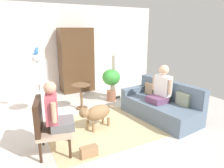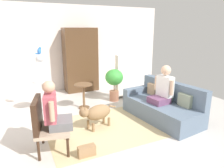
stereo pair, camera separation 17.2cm
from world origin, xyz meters
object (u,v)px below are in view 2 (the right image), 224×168
(person_on_armchair, at_px, (54,110))
(round_end_table, at_px, (84,93))
(dog, at_px, (97,113))
(armoire_cabinet, at_px, (81,60))
(handbag, at_px, (87,151))
(armchair, at_px, (45,122))
(parrot, at_px, (39,51))
(bird_cage_stand, at_px, (42,80))
(person_on_couch, at_px, (163,88))
(column_lamp, at_px, (119,77))
(potted_plant, at_px, (114,80))
(couch, at_px, (163,106))

(person_on_armchair, distance_m, round_end_table, 1.95)
(round_end_table, relative_size, dog, 0.73)
(armoire_cabinet, xyz_separation_m, handbag, (-1.05, -3.67, -0.94))
(armchair, relative_size, parrot, 5.48)
(bird_cage_stand, relative_size, handbag, 5.01)
(person_on_couch, distance_m, handbag, 2.24)
(column_lamp, relative_size, armoire_cabinet, 0.63)
(potted_plant, distance_m, column_lamp, 0.31)
(potted_plant, xyz_separation_m, column_lamp, (0.25, 0.17, 0.02))
(round_end_table, height_order, parrot, parrot)
(bird_cage_stand, bearing_deg, handbag, -80.36)
(person_on_couch, bearing_deg, armoire_cabinet, 108.27)
(column_lamp, bearing_deg, armoire_cabinet, 121.99)
(couch, xyz_separation_m, round_end_table, (-1.48, 1.35, 0.13))
(couch, xyz_separation_m, person_on_armchair, (-2.50, -0.28, 0.44))
(person_on_couch, xyz_separation_m, dog, (-1.53, 0.20, -0.40))
(potted_plant, relative_size, handbag, 3.20)
(couch, height_order, handbag, couch)
(parrot, relative_size, armoire_cabinet, 0.08)
(couch, bearing_deg, armchair, -174.70)
(person_on_couch, relative_size, round_end_table, 1.29)
(dog, xyz_separation_m, column_lamp, (1.32, 1.55, 0.29))
(person_on_armchair, xyz_separation_m, potted_plant, (2.00, 1.83, -0.12))
(couch, xyz_separation_m, armchair, (-2.65, -0.25, 0.24))
(dog, relative_size, handbag, 3.09)
(armchair, bearing_deg, column_lamp, 39.32)
(dog, height_order, column_lamp, column_lamp)
(couch, height_order, armoire_cabinet, armoire_cabinet)
(person_on_couch, bearing_deg, bird_cage_stand, 147.25)
(couch, relative_size, round_end_table, 2.93)
(dog, bearing_deg, person_on_couch, -7.51)
(armchair, distance_m, dog, 1.17)
(potted_plant, height_order, handbag, potted_plant)
(person_on_armchair, distance_m, armoire_cabinet, 3.59)
(couch, bearing_deg, person_on_armchair, -173.55)
(bird_cage_stand, bearing_deg, person_on_armchair, -91.06)
(column_lamp, bearing_deg, bird_cage_stand, -175.00)
(bird_cage_stand, bearing_deg, armoire_cabinet, 45.59)
(person_on_armchair, height_order, armoire_cabinet, armoire_cabinet)
(couch, distance_m, handbag, 2.21)
(couch, distance_m, person_on_couch, 0.45)
(parrot, bearing_deg, column_lamp, 5.03)
(dog, height_order, bird_cage_stand, bird_cage_stand)
(parrot, bearing_deg, dog, -56.92)
(armchair, distance_m, potted_plant, 2.80)
(bird_cage_stand, height_order, handbag, bird_cage_stand)
(column_lamp, distance_m, handbag, 3.08)
(parrot, bearing_deg, round_end_table, -10.11)
(dog, relative_size, parrot, 5.18)
(couch, xyz_separation_m, bird_cage_stand, (-2.47, 1.53, 0.54))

